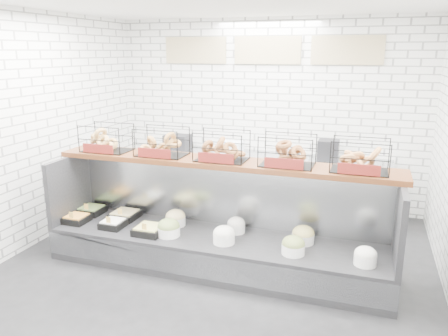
% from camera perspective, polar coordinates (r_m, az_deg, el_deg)
% --- Properties ---
extents(ground, '(5.50, 5.50, 0.00)m').
position_cam_1_polar(ground, '(5.08, -2.24, -14.26)').
color(ground, black).
rests_on(ground, ground).
extents(room_shell, '(5.02, 5.51, 3.01)m').
position_cam_1_polar(room_shell, '(5.02, -0.02, 10.13)').
color(room_shell, white).
rests_on(room_shell, ground).
extents(display_case, '(4.00, 0.90, 1.20)m').
position_cam_1_polar(display_case, '(5.23, -1.08, -9.37)').
color(display_case, black).
rests_on(display_case, ground).
extents(bagel_shelf, '(4.10, 0.50, 0.40)m').
position_cam_1_polar(bagel_shelf, '(5.05, -0.31, 2.39)').
color(bagel_shelf, '#3F1D0D').
rests_on(bagel_shelf, display_case).
extents(prep_counter, '(4.00, 0.60, 1.20)m').
position_cam_1_polar(prep_counter, '(7.06, 4.64, -1.64)').
color(prep_counter, '#93969B').
rests_on(prep_counter, ground).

